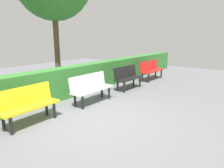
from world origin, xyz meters
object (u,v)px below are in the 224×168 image
at_px(bench_red, 151,69).
at_px(bench_yellow, 28,104).
at_px(bench_white, 91,87).
at_px(bench_black, 128,77).

relative_size(bench_red, bench_yellow, 1.14).
bearing_deg(bench_white, bench_black, -179.36).
height_order(bench_red, bench_black, same).
relative_size(bench_red, bench_black, 1.18).
height_order(bench_black, bench_yellow, same).
height_order(bench_black, bench_white, same).
xyz_separation_m(bench_red, bench_white, (4.19, 0.08, -0.00)).
distance_m(bench_white, bench_yellow, 2.03).
height_order(bench_red, bench_yellow, same).
bearing_deg(bench_yellow, bench_black, 177.44).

